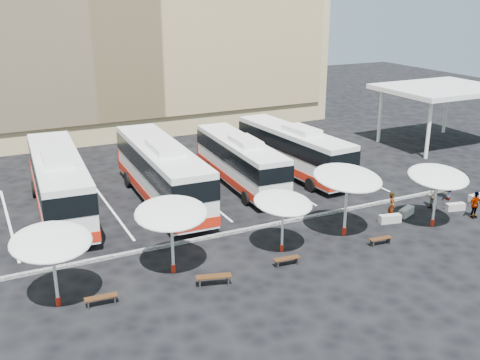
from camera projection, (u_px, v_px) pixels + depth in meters
name	position (u px, v px, depth m)	size (l,w,h in m)	color
ground	(248.00, 234.00, 31.80)	(120.00, 120.00, 0.00)	black
service_canopy	(441.00, 90.00, 48.77)	(10.00, 8.00, 5.20)	white
curb_divider	(244.00, 230.00, 32.20)	(34.00, 0.25, 0.15)	black
bay_lines	(195.00, 191.00, 38.59)	(24.15, 12.00, 0.01)	white
bus_0	(59.00, 181.00, 34.16)	(3.60, 13.10, 4.11)	white
bus_1	(162.00, 171.00, 36.04)	(3.42, 13.28, 4.19)	white
bus_2	(240.00, 160.00, 39.30)	(3.09, 11.51, 3.62)	white
bus_3	(293.00, 149.00, 41.73)	(3.35, 12.03, 3.77)	white
sunshade_0	(51.00, 242.00, 23.70)	(3.74, 3.78, 3.60)	white
sunshade_1	(171.00, 213.00, 26.57)	(4.44, 4.47, 3.66)	white
sunshade_2	(283.00, 203.00, 28.91)	(3.81, 3.84, 3.22)	white
sunshade_3	(348.00, 178.00, 30.67)	(4.48, 4.52, 3.99)	white
sunshade_4	(438.00, 177.00, 31.99)	(4.13, 4.17, 3.58)	white
wood_bench_0	(101.00, 299.00, 24.56)	(1.45, 0.48, 0.44)	black
wood_bench_1	(214.00, 278.00, 26.19)	(1.73, 0.90, 0.51)	black
wood_bench_2	(287.00, 260.00, 28.13)	(1.40, 0.49, 0.42)	black
wood_bench_3	(380.00, 240.00, 30.41)	(1.35, 0.47, 0.41)	black
conc_bench_0	(390.00, 219.00, 33.34)	(1.31, 0.44, 0.49)	#989892
conc_bench_1	(406.00, 212.00, 34.37)	(1.31, 0.44, 0.49)	#989892
conc_bench_2	(455.00, 207.00, 35.23)	(1.21, 0.40, 0.45)	#989892
conc_bench_3	(477.00, 198.00, 36.78)	(1.23, 0.41, 0.46)	#989892
passenger_0	(392.00, 206.00, 33.66)	(0.62, 0.40, 1.69)	black
passenger_1	(432.00, 195.00, 35.50)	(0.80, 0.62, 1.65)	black
passenger_2	(475.00, 205.00, 33.87)	(0.98, 0.41, 1.67)	black
passenger_3	(448.00, 186.00, 36.78)	(1.24, 0.71, 1.91)	black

